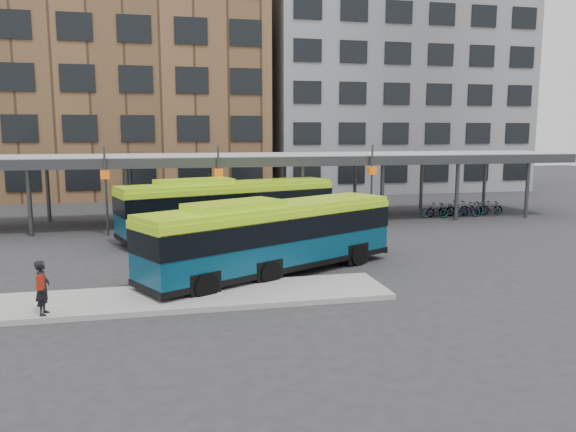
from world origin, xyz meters
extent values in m
plane|color=#28282B|center=(0.00, 0.00, 0.00)|extent=(120.00, 120.00, 0.00)
cube|color=gray|center=(-5.50, -3.00, 0.09)|extent=(14.00, 3.00, 0.18)
cube|color=#999B9E|center=(0.00, 13.00, 4.00)|extent=(40.00, 6.00, 0.35)
cube|color=#383A3D|center=(0.00, 10.00, 3.85)|extent=(40.00, 0.15, 0.55)
cylinder|color=#383A3D|center=(-13.00, 10.50, 1.90)|extent=(0.24, 0.24, 3.80)
cylinder|color=#383A3D|center=(-13.00, 15.50, 1.90)|extent=(0.24, 0.24, 3.80)
cylinder|color=#383A3D|center=(-8.00, 10.50, 1.90)|extent=(0.24, 0.24, 3.80)
cylinder|color=#383A3D|center=(-8.00, 15.50, 1.90)|extent=(0.24, 0.24, 3.80)
cylinder|color=#383A3D|center=(-3.00, 10.50, 1.90)|extent=(0.24, 0.24, 3.80)
cylinder|color=#383A3D|center=(-3.00, 15.50, 1.90)|extent=(0.24, 0.24, 3.80)
cylinder|color=#383A3D|center=(2.00, 10.50, 1.90)|extent=(0.24, 0.24, 3.80)
cylinder|color=#383A3D|center=(2.00, 15.50, 1.90)|extent=(0.24, 0.24, 3.80)
cylinder|color=#383A3D|center=(7.00, 10.50, 1.90)|extent=(0.24, 0.24, 3.80)
cylinder|color=#383A3D|center=(7.00, 15.50, 1.90)|extent=(0.24, 0.24, 3.80)
cylinder|color=#383A3D|center=(12.00, 10.50, 1.90)|extent=(0.24, 0.24, 3.80)
cylinder|color=#383A3D|center=(12.00, 15.50, 1.90)|extent=(0.24, 0.24, 3.80)
cylinder|color=#383A3D|center=(17.00, 10.50, 1.90)|extent=(0.24, 0.24, 3.80)
cylinder|color=#383A3D|center=(17.00, 15.50, 1.90)|extent=(0.24, 0.24, 3.80)
cylinder|color=#383A3D|center=(-9.00, 9.70, 2.40)|extent=(0.12, 0.12, 4.80)
cube|color=#D9550C|center=(-9.00, 9.70, 3.30)|extent=(0.45, 0.45, 0.45)
cylinder|color=#383A3D|center=(-3.00, 9.70, 2.40)|extent=(0.12, 0.12, 4.80)
cube|color=#D9550C|center=(-3.00, 9.70, 3.30)|extent=(0.45, 0.45, 0.45)
cylinder|color=#383A3D|center=(6.00, 9.70, 2.40)|extent=(0.12, 0.12, 4.80)
cube|color=#D9550C|center=(6.00, 9.70, 3.30)|extent=(0.45, 0.45, 0.45)
cube|color=brown|center=(-10.00, 32.00, 11.00)|extent=(26.00, 14.00, 22.00)
cube|color=slate|center=(16.00, 32.00, 10.00)|extent=(24.00, 14.00, 20.00)
cube|color=#073751|center=(-1.87, -0.32, 1.46)|extent=(10.75, 7.18, 2.28)
cube|color=black|center=(-1.87, -0.32, 1.92)|extent=(10.82, 7.25, 0.87)
cube|color=#A5DA16|center=(-1.87, -0.32, 2.70)|extent=(10.71, 7.10, 0.18)
cube|color=#A5DA16|center=(-3.48, -1.18, 2.88)|extent=(4.00, 3.17, 0.32)
cube|color=black|center=(-1.87, -0.32, 0.43)|extent=(10.83, 7.25, 0.22)
cylinder|color=black|center=(1.88, 0.41, 0.46)|extent=(0.94, 0.67, 0.91)
cylinder|color=black|center=(0.83, 2.38, 0.46)|extent=(0.94, 0.67, 0.91)
cylinder|color=black|center=(-2.31, -1.82, 0.46)|extent=(0.94, 0.67, 0.91)
cylinder|color=black|center=(-3.36, 0.14, 0.46)|extent=(0.94, 0.67, 0.91)
cylinder|color=black|center=(-4.73, -3.11, 0.46)|extent=(0.94, 0.67, 0.91)
cylinder|color=black|center=(-5.78, -1.15, 0.46)|extent=(0.94, 0.67, 0.91)
cube|color=#073751|center=(-2.65, 7.94, 1.53)|extent=(11.66, 5.76, 2.39)
cube|color=black|center=(-2.65, 7.94, 2.01)|extent=(11.72, 5.83, 0.91)
cube|color=#A5DA16|center=(-2.65, 7.94, 2.82)|extent=(11.63, 5.67, 0.19)
cube|color=#A5DA16|center=(-4.47, 7.36, 3.01)|extent=(4.17, 2.80, 0.33)
cube|color=black|center=(-2.65, 7.94, 0.45)|extent=(11.73, 5.84, 0.23)
cylinder|color=black|center=(1.35, 7.99, 0.48)|extent=(1.00, 0.56, 0.96)
cylinder|color=black|center=(0.64, 10.21, 0.48)|extent=(1.00, 0.56, 0.96)
cylinder|color=black|center=(-3.39, 6.48, 0.48)|extent=(1.00, 0.56, 0.96)
cylinder|color=black|center=(-4.09, 8.70, 0.48)|extent=(1.00, 0.56, 0.96)
cylinder|color=black|center=(-6.12, 5.61, 0.48)|extent=(1.00, 0.56, 0.96)
cylinder|color=black|center=(-6.83, 7.83, 0.48)|extent=(1.00, 0.56, 0.96)
imported|color=black|center=(-9.58, -4.14, 1.01)|extent=(0.42, 0.62, 1.65)
cube|color=maroon|center=(-9.59, -4.32, 1.23)|extent=(0.19, 0.31, 0.44)
imported|color=slate|center=(11.19, 11.77, 0.48)|extent=(1.91, 0.95, 0.96)
imported|color=slate|center=(11.51, 12.11, 0.48)|extent=(1.63, 0.67, 0.95)
imported|color=slate|center=(12.11, 12.34, 0.42)|extent=(1.60, 0.57, 0.84)
imported|color=slate|center=(13.08, 12.21, 0.52)|extent=(1.75, 0.60, 1.03)
imported|color=slate|center=(13.51, 11.77, 0.47)|extent=(1.89, 1.07, 0.94)
imported|color=slate|center=(14.16, 12.11, 0.46)|extent=(1.58, 0.66, 0.92)
imported|color=slate|center=(14.23, 12.15, 0.46)|extent=(1.84, 0.98, 0.92)
imported|color=slate|center=(15.64, 12.29, 0.46)|extent=(1.58, 0.67, 0.92)
imported|color=slate|center=(15.55, 12.30, 0.41)|extent=(1.64, 0.77, 0.83)
camera|label=1|loc=(-5.97, -21.42, 5.59)|focal=35.00mm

